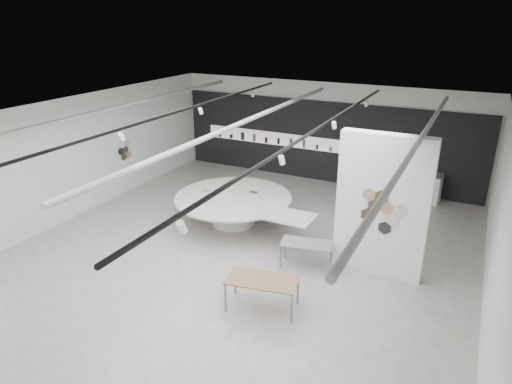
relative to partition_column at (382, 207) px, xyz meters
The scene contains 7 objects.
room 3.74m from the partition_column, 164.48° to the right, with size 12.02×14.02×3.82m.
back_wall_display 6.94m from the partition_column, 121.13° to the left, with size 11.80×0.27×3.10m.
partition_column is the anchor object (origin of this frame).
display_island 4.79m from the partition_column, 169.42° to the left, with size 4.64×3.68×0.92m.
sample_table_wood 3.48m from the partition_column, 125.32° to the right, with size 1.68×1.06×0.73m.
sample_table_stone 2.12m from the partition_column, 161.89° to the right, with size 1.42×0.91×0.67m.
kitchen_counter 5.68m from the partition_column, 89.19° to the left, with size 1.84×0.86×1.40m.
Camera 1 is at (5.31, -9.41, 6.15)m, focal length 32.00 mm.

